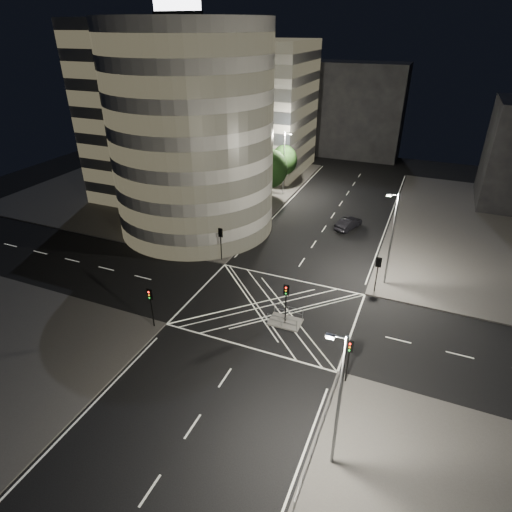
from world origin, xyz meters
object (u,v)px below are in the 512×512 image
at_px(traffic_signal_nl, 151,301).
at_px(street_lamp_left_far, 284,162).
at_px(central_island, 285,322).
at_px(traffic_signal_nr, 349,353).
at_px(traffic_signal_fl, 221,238).
at_px(street_lamp_right_far, 391,237).
at_px(street_lamp_right_near, 338,400).
at_px(traffic_signal_island, 286,296).
at_px(sedan, 348,223).
at_px(street_lamp_left_near, 235,200).
at_px(traffic_signal_fr, 378,268).

xyz_separation_m(traffic_signal_nl, street_lamp_left_far, (-0.64, 36.80, 2.63)).
bearing_deg(central_island, traffic_signal_nr, -37.93).
relative_size(central_island, traffic_signal_fl, 0.75).
distance_m(street_lamp_right_far, street_lamp_right_near, 23.00).
relative_size(traffic_signal_nr, street_lamp_right_near, 0.40).
distance_m(traffic_signal_nl, traffic_signal_island, 12.03).
xyz_separation_m(traffic_signal_fl, traffic_signal_island, (10.80, -8.30, 0.00)).
height_order(street_lamp_right_far, sedan, street_lamp_right_far).
xyz_separation_m(traffic_signal_fl, street_lamp_left_near, (-0.64, 5.20, 2.63)).
bearing_deg(street_lamp_left_far, traffic_signal_nl, -89.01).
relative_size(traffic_signal_nr, street_lamp_right_far, 0.40).
bearing_deg(traffic_signal_nr, street_lamp_right_far, 87.70).
xyz_separation_m(street_lamp_left_far, street_lamp_right_far, (18.87, -21.00, 0.00)).
relative_size(central_island, street_lamp_right_far, 0.30).
bearing_deg(traffic_signal_fl, street_lamp_left_far, 91.57).
bearing_deg(street_lamp_right_near, traffic_signal_fl, 131.24).
bearing_deg(street_lamp_right_far, street_lamp_left_near, 170.97).
distance_m(street_lamp_right_near, sedan, 36.23).
xyz_separation_m(traffic_signal_nr, street_lamp_right_near, (0.64, -7.20, 2.63)).
bearing_deg(street_lamp_right_near, traffic_signal_island, 120.75).
height_order(traffic_signal_nr, street_lamp_left_near, street_lamp_left_near).
xyz_separation_m(traffic_signal_fl, street_lamp_right_near, (18.24, -20.80, 2.63)).
bearing_deg(traffic_signal_nr, central_island, 142.07).
bearing_deg(street_lamp_left_far, traffic_signal_fl, -88.43).
bearing_deg(street_lamp_left_near, street_lamp_left_far, 90.00).
relative_size(traffic_signal_island, street_lamp_right_near, 0.40).
relative_size(street_lamp_left_near, street_lamp_right_far, 1.00).
distance_m(street_lamp_left_far, street_lamp_right_near, 47.88).
bearing_deg(traffic_signal_island, central_island, 0.00).
distance_m(traffic_signal_fl, traffic_signal_fr, 17.60).
distance_m(central_island, traffic_signal_nr, 9.08).
distance_m(traffic_signal_fl, sedan, 18.82).
relative_size(traffic_signal_nr, street_lamp_left_near, 0.40).
bearing_deg(traffic_signal_fr, traffic_signal_nr, -90.00).
height_order(central_island, traffic_signal_fl, traffic_signal_fl).
xyz_separation_m(traffic_signal_fl, traffic_signal_nr, (17.60, -13.60, 0.00)).
xyz_separation_m(traffic_signal_island, street_lamp_right_near, (7.44, -12.50, 2.63)).
distance_m(traffic_signal_fr, traffic_signal_nr, 13.60).
distance_m(traffic_signal_fr, sedan, 15.80).
xyz_separation_m(traffic_signal_island, street_lamp_left_near, (-11.44, 13.50, 2.63)).
relative_size(street_lamp_left_far, street_lamp_right_near, 1.00).
bearing_deg(traffic_signal_nl, traffic_signal_nr, 0.00).
bearing_deg(street_lamp_left_far, street_lamp_right_far, -48.06).
distance_m(traffic_signal_island, street_lamp_left_near, 17.89).
bearing_deg(traffic_signal_nr, traffic_signal_island, 142.07).
height_order(traffic_signal_fr, street_lamp_right_near, street_lamp_right_near).
bearing_deg(sedan, street_lamp_left_near, 56.03).
bearing_deg(traffic_signal_island, street_lamp_left_near, 130.27).
height_order(traffic_signal_nr, sedan, traffic_signal_nr).
bearing_deg(street_lamp_right_near, central_island, 120.75).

